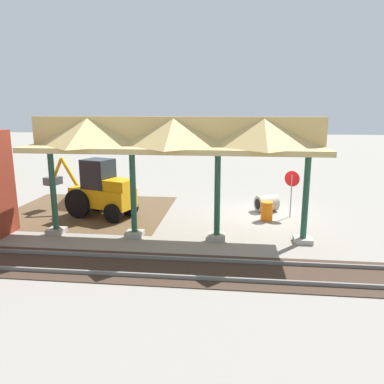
{
  "coord_description": "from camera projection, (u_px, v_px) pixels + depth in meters",
  "views": [
    {
      "loc": [
        1.56,
        18.44,
        5.22
      ],
      "look_at": [
        3.35,
        2.45,
        1.6
      ],
      "focal_mm": 35.0,
      "sensor_mm": 36.0,
      "label": 1
    }
  ],
  "objects": [
    {
      "name": "ground_plane",
      "position": [
        263.0,
        214.0,
        18.86
      ],
      "size": [
        120.0,
        120.0,
        0.0
      ],
      "primitive_type": "plane",
      "color": "gray"
    },
    {
      "name": "dirt_work_zone",
      "position": [
        90.0,
        211.0,
        19.42
      ],
      "size": [
        8.12,
        7.0,
        0.01
      ],
      "primitive_type": "cube",
      "color": "brown",
      "rests_on": "ground"
    },
    {
      "name": "platform_canopy",
      "position": [
        174.0,
        136.0,
        14.5
      ],
      "size": [
        11.46,
        3.2,
        4.9
      ],
      "color": "#9E998E",
      "rests_on": "ground"
    },
    {
      "name": "rail_tracks",
      "position": [
        280.0,
        274.0,
        12.0
      ],
      "size": [
        60.0,
        2.58,
        0.15
      ],
      "color": "slate",
      "rests_on": "ground"
    },
    {
      "name": "stop_sign",
      "position": [
        292.0,
        184.0,
        17.97
      ],
      "size": [
        0.66,
        0.43,
        2.29
      ],
      "color": "gray",
      "rests_on": "ground"
    },
    {
      "name": "backhoe",
      "position": [
        100.0,
        191.0,
        18.26
      ],
      "size": [
        5.18,
        2.81,
        2.82
      ],
      "color": "orange",
      "rests_on": "ground"
    },
    {
      "name": "dirt_mound",
      "position": [
        77.0,
        206.0,
        20.36
      ],
      "size": [
        4.65,
        4.65,
        2.18
      ],
      "primitive_type": "cone",
      "color": "brown",
      "rests_on": "ground"
    },
    {
      "name": "concrete_pipe",
      "position": [
        267.0,
        203.0,
        19.29
      ],
      "size": [
        1.3,
        1.2,
        0.83
      ],
      "color": "#9E9384",
      "rests_on": "ground"
    },
    {
      "name": "traffic_barrel",
      "position": [
        267.0,
        211.0,
        17.7
      ],
      "size": [
        0.56,
        0.56,
        0.9
      ],
      "primitive_type": "cylinder",
      "color": "orange",
      "rests_on": "ground"
    }
  ]
}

